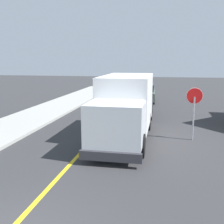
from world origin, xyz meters
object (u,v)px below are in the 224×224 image
at_px(stop_sign, 194,104).
at_px(parked_car_near, 140,105).
at_px(box_truck, 125,105).
at_px(parked_car_mid, 145,94).

bearing_deg(stop_sign, parked_car_near, 119.46).
distance_m(box_truck, parked_car_mid, 12.73).
distance_m(box_truck, parked_car_near, 6.10).
xyz_separation_m(box_truck, parked_car_mid, (0.11, 12.69, -0.97)).
distance_m(parked_car_mid, stop_sign, 12.74).
height_order(parked_car_near, stop_sign, stop_sign).
distance_m(box_truck, stop_sign, 3.41).
xyz_separation_m(parked_car_near, parked_car_mid, (-0.11, 6.68, 0.00)).
relative_size(parked_car_mid, stop_sign, 1.69).
bearing_deg(box_truck, parked_car_near, 87.87).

